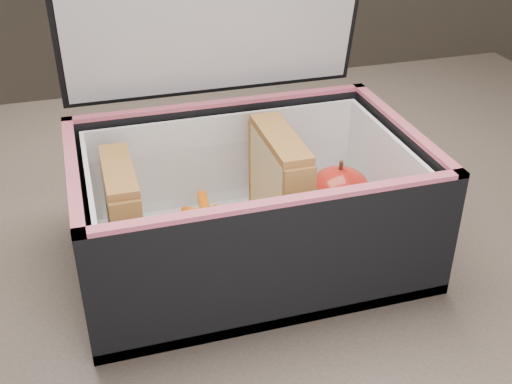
# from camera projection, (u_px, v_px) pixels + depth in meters

# --- Properties ---
(kitchen_table) EXTENTS (1.20, 0.80, 0.75)m
(kitchen_table) POSITION_uv_depth(u_px,v_px,m) (222.00, 294.00, 0.71)
(kitchen_table) COLOR #65554C
(kitchen_table) RESTS_ON ground
(lunch_bag) EXTENTS (0.31, 0.24, 0.31)m
(lunch_bag) POSITION_uv_depth(u_px,v_px,m) (247.00, 195.00, 0.58)
(lunch_bag) COLOR black
(lunch_bag) RESTS_ON kitchen_table
(plastic_tub) EXTENTS (0.18, 0.13, 0.08)m
(plastic_tub) POSITION_uv_depth(u_px,v_px,m) (205.00, 219.00, 0.58)
(plastic_tub) COLOR white
(plastic_tub) RESTS_ON lunch_bag
(sandwich_left) EXTENTS (0.02, 0.09, 0.10)m
(sandwich_left) POSITION_uv_depth(u_px,v_px,m) (124.00, 217.00, 0.55)
(sandwich_left) COLOR tan
(sandwich_left) RESTS_ON plastic_tub
(sandwich_right) EXTENTS (0.03, 0.10, 0.11)m
(sandwich_right) POSITION_uv_depth(u_px,v_px,m) (279.00, 189.00, 0.58)
(sandwich_right) COLOR tan
(sandwich_right) RESTS_ON plastic_tub
(carrot_sticks) EXTENTS (0.04, 0.13, 0.03)m
(carrot_sticks) POSITION_uv_depth(u_px,v_px,m) (208.00, 238.00, 0.58)
(carrot_sticks) COLOR #FF5500
(carrot_sticks) RESTS_ON plastic_tub
(paper_napkin) EXTENTS (0.09, 0.09, 0.01)m
(paper_napkin) POSITION_uv_depth(u_px,v_px,m) (334.00, 227.00, 0.63)
(paper_napkin) COLOR white
(paper_napkin) RESTS_ON lunch_bag
(red_apple) EXTENTS (0.09, 0.09, 0.07)m
(red_apple) POSITION_uv_depth(u_px,v_px,m) (339.00, 197.00, 0.61)
(red_apple) COLOR maroon
(red_apple) RESTS_ON paper_napkin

